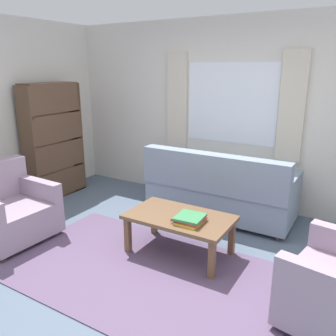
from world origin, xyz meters
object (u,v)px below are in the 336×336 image
object	(u,v)px
couch	(219,191)
book_stack_on_table	(190,219)
coffee_table	(180,221)
bookshelf	(56,139)
armchair_left	(8,210)

from	to	relation	value
couch	book_stack_on_table	size ratio (longest dim) A/B	6.36
coffee_table	bookshelf	bearing A→B (deg)	165.82
coffee_table	armchair_left	bearing A→B (deg)	-159.42
bookshelf	book_stack_on_table	bearing A→B (deg)	74.74
armchair_left	coffee_table	distance (m)	2.00
book_stack_on_table	bookshelf	bearing A→B (deg)	164.74
armchair_left	coffee_table	world-z (taller)	armchair_left
couch	coffee_table	world-z (taller)	couch
book_stack_on_table	bookshelf	world-z (taller)	bookshelf
book_stack_on_table	coffee_table	bearing A→B (deg)	150.19
book_stack_on_table	bookshelf	xyz separation A→B (m)	(-2.64, 0.72, 0.41)
armchair_left	coffee_table	xyz separation A→B (m)	(1.87, 0.70, 0.03)
couch	bookshelf	size ratio (longest dim) A/B	1.10
armchair_left	coffee_table	bearing A→B (deg)	-67.26
couch	armchair_left	xyz separation A→B (m)	(-1.86, -1.81, -0.01)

